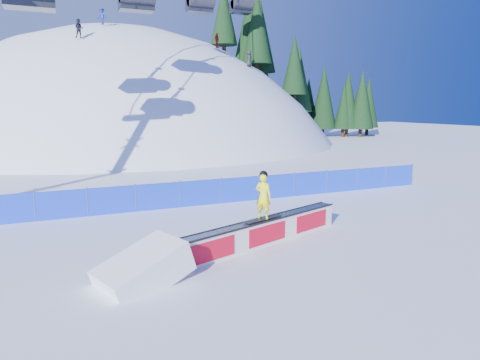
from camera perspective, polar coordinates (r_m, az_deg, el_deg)
name	(u,v)px	position (r m, az deg, el deg)	size (l,w,h in m)	color
ground	(287,225)	(16.90, 6.25, -5.97)	(160.00, 160.00, 0.00)	white
snow_hill	(129,275)	(60.99, -14.63, -12.16)	(64.00, 64.00, 64.00)	white
treeline	(305,78)	(64.87, 8.63, 13.33)	(27.25, 10.59, 21.14)	black
safety_fence	(240,189)	(20.66, 0.06, -1.26)	(22.05, 0.05, 1.30)	blue
rail_box	(263,232)	(14.42, 3.03, -6.94)	(7.02, 2.89, 0.87)	silver
snow_ramp	(144,282)	(11.91, -12.73, -13.11)	(2.25, 1.50, 0.84)	white
snowboarder	(263,196)	(14.13, 3.13, -2.09)	(1.57, 0.79, 1.64)	black
distant_skiers	(155,34)	(46.60, -11.33, 18.59)	(17.95, 5.83, 5.68)	black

